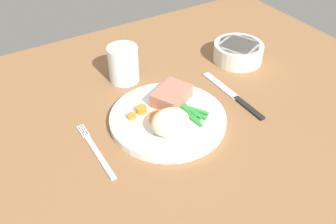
# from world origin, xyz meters

# --- Properties ---
(dining_table) EXTENTS (1.20, 0.90, 0.02)m
(dining_table) POSITION_xyz_m (0.00, 0.00, 0.01)
(dining_table) COLOR brown
(dining_table) RESTS_ON ground
(dinner_plate) EXTENTS (0.24, 0.24, 0.02)m
(dinner_plate) POSITION_xyz_m (0.00, -0.01, 0.03)
(dinner_plate) COLOR white
(dinner_plate) RESTS_ON dining_table
(meat_portion) EXTENTS (0.10, 0.09, 0.03)m
(meat_portion) POSITION_xyz_m (0.03, 0.03, 0.05)
(meat_portion) COLOR #A86B56
(meat_portion) RESTS_ON dinner_plate
(mashed_potatoes) EXTENTS (0.08, 0.06, 0.05)m
(mashed_potatoes) POSITION_xyz_m (-0.02, -0.05, 0.06)
(mashed_potatoes) COLOR beige
(mashed_potatoes) RESTS_ON dinner_plate
(carrot_slices) EXTENTS (0.07, 0.06, 0.01)m
(carrot_slices) POSITION_xyz_m (-0.03, 0.01, 0.04)
(carrot_slices) COLOR orange
(carrot_slices) RESTS_ON dinner_plate
(green_beans) EXTENTS (0.08, 0.09, 0.01)m
(green_beans) POSITION_xyz_m (0.04, -0.03, 0.04)
(green_beans) COLOR #2D8C38
(green_beans) RESTS_ON dinner_plate
(fork) EXTENTS (0.01, 0.17, 0.00)m
(fork) POSITION_xyz_m (-0.16, -0.01, 0.02)
(fork) COLOR silver
(fork) RESTS_ON dining_table
(knife) EXTENTS (0.02, 0.20, 0.01)m
(knife) POSITION_xyz_m (0.17, -0.01, 0.02)
(knife) COLOR black
(knife) RESTS_ON dining_table
(water_glass) EXTENTS (0.07, 0.07, 0.09)m
(water_glass) POSITION_xyz_m (-0.01, 0.18, 0.06)
(water_glass) COLOR silver
(water_glass) RESTS_ON dining_table
(salad_bowl) EXTENTS (0.13, 0.13, 0.05)m
(salad_bowl) POSITION_xyz_m (0.28, 0.11, 0.05)
(salad_bowl) COLOR silver
(salad_bowl) RESTS_ON dining_table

